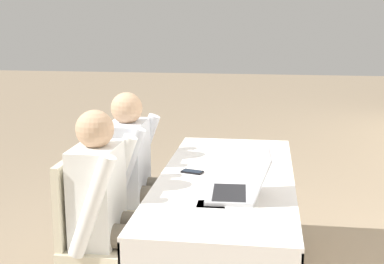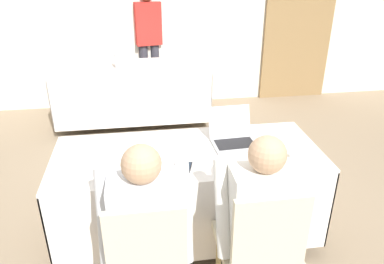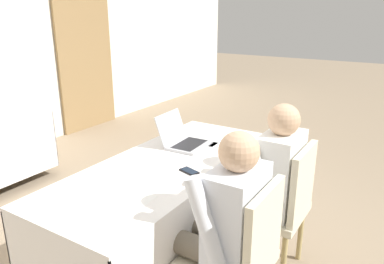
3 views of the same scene
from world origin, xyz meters
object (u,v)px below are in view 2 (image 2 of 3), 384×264
at_px(chair_near_right, 260,244).
at_px(person_checkered_shirt, 145,220).
at_px(water_bottle, 117,60).
at_px(chair_near_left, 148,256).
at_px(person_red_shirt, 148,39).
at_px(cell_phone, 186,167).
at_px(person_white_shirt, 257,210).
at_px(laptop, 233,137).

height_order(chair_near_right, person_checkered_shirt, person_checkered_shirt).
xyz_separation_m(water_bottle, person_checkered_shirt, (0.22, -2.72, -0.19)).
bearing_deg(person_checkered_shirt, chair_near_left, 90.00).
relative_size(chair_near_left, person_red_shirt, 0.57).
relative_size(cell_phone, person_checkered_shirt, 0.12).
xyz_separation_m(chair_near_right, person_red_shirt, (-0.45, 3.57, 0.42)).
relative_size(chair_near_right, person_white_shirt, 0.78).
bearing_deg(chair_near_left, cell_phone, -119.99).
bearing_deg(person_red_shirt, chair_near_right, -93.44).
bearing_deg(person_white_shirt, person_checkered_shirt, 0.00).
relative_size(cell_phone, water_bottle, 0.56).
bearing_deg(laptop, water_bottle, 110.42).
relative_size(water_bottle, chair_near_right, 0.27).
height_order(water_bottle, person_white_shirt, person_white_shirt).
distance_m(cell_phone, chair_near_left, 0.61).
relative_size(chair_near_left, person_white_shirt, 0.78).
height_order(water_bottle, chair_near_left, water_bottle).
distance_m(cell_phone, person_red_shirt, 3.09).
distance_m(laptop, person_checkered_shirt, 0.95).
bearing_deg(water_bottle, chair_near_left, -85.60).
height_order(chair_near_right, person_white_shirt, person_white_shirt).
relative_size(cell_phone, chair_near_right, 0.15).
relative_size(laptop, water_bottle, 1.37).
bearing_deg(person_white_shirt, laptop, -92.16).
distance_m(chair_near_right, person_red_shirt, 3.62).
bearing_deg(water_bottle, laptop, -66.83).
xyz_separation_m(cell_phone, chair_near_right, (0.35, -0.48, -0.25)).
relative_size(cell_phone, person_white_shirt, 0.12).
height_order(cell_phone, person_white_shirt, person_white_shirt).
height_order(laptop, cell_phone, laptop).
relative_size(laptop, person_red_shirt, 0.21).
bearing_deg(water_bottle, person_checkered_shirt, -85.43).
distance_m(chair_near_left, chair_near_right, 0.63).
relative_size(laptop, chair_near_right, 0.37).
xyz_separation_m(chair_near_left, person_checkered_shirt, (-0.00, 0.10, 0.16)).
bearing_deg(chair_near_right, laptop, -91.87).
bearing_deg(person_checkered_shirt, laptop, -134.50).
relative_size(chair_near_left, chair_near_right, 1.00).
distance_m(chair_near_right, person_checkered_shirt, 0.66).
bearing_deg(water_bottle, chair_near_right, -73.21).
distance_m(water_bottle, chair_near_left, 2.85).
bearing_deg(person_red_shirt, cell_phone, -98.85).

